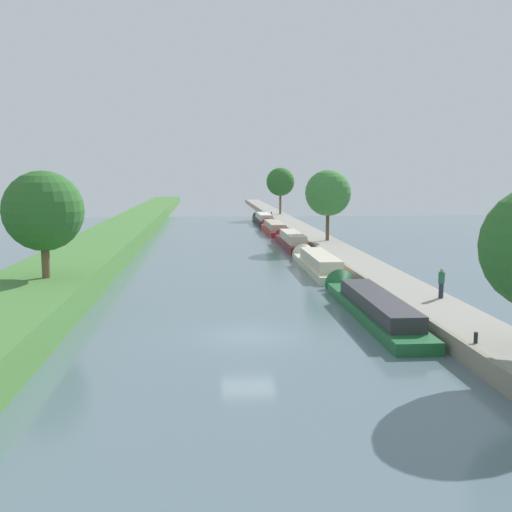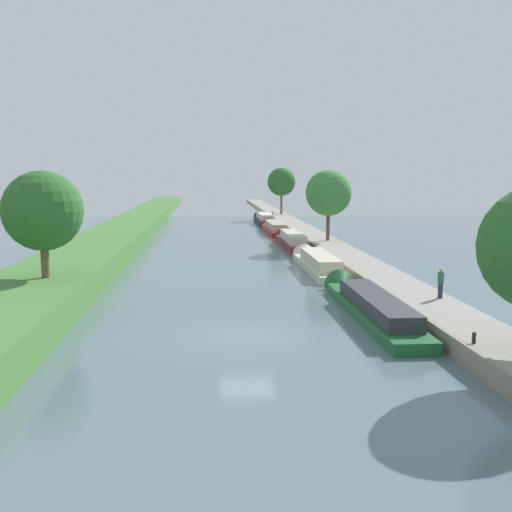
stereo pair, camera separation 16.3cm
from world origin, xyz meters
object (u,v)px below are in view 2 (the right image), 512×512
narrowboat_maroon (291,240)px  mooring_bollard_near (474,338)px  narrowboat_black (264,219)px  mooring_bollard_far (272,213)px  narrowboat_red (274,228)px  narrowboat_green (369,304)px  person_walking (441,282)px  narrowboat_cream (317,262)px

narrowboat_maroon → mooring_bollard_near: (1.91, -39.87, 0.43)m
narrowboat_black → mooring_bollard_far: narrowboat_black is taller
narrowboat_maroon → narrowboat_red: size_ratio=0.95×
narrowboat_green → narrowboat_black: 61.21m
narrowboat_maroon → person_walking: 31.34m
narrowboat_green → mooring_bollard_near: bearing=-77.9°
narrowboat_maroon → person_walking: size_ratio=8.38×
person_walking → mooring_bollard_near: bearing=-102.9°
narrowboat_green → person_walking: size_ratio=9.31×
person_walking → narrowboat_green: bearing=178.5°
person_walking → mooring_bollard_near: 9.04m
narrowboat_red → mooring_bollard_near: size_ratio=32.52×
person_walking → mooring_bollard_near: person_walking is taller
narrowboat_green → person_walking: 4.09m
narrowboat_green → person_walking: (3.91, -0.10, 1.18)m
narrowboat_maroon → narrowboat_black: size_ratio=0.92×
narrowboat_red → narrowboat_black: (-0.02, 14.59, 0.08)m
person_walking → narrowboat_black: bearing=93.8°
narrowboat_green → narrowboat_black: bearing=90.1°
narrowboat_cream → narrowboat_black: 45.64m
narrowboat_cream → narrowboat_red: 31.05m
narrowboat_cream → mooring_bollard_near: 24.55m
narrowboat_black → mooring_bollard_near: narrowboat_black is taller
narrowboat_red → mooring_bollard_far: narrowboat_red is taller
person_walking → mooring_bollard_far: 67.87m
narrowboat_cream → mooring_bollard_far: size_ratio=30.74×
narrowboat_maroon → person_walking: (3.92, -31.07, 1.07)m
narrowboat_cream → person_walking: bearing=-75.7°
narrowboat_green → narrowboat_red: (-0.12, 46.62, 0.04)m
narrowboat_green → narrowboat_black: size_ratio=1.02×
mooring_bollard_far → narrowboat_red: bearing=-95.5°
narrowboat_red → mooring_bollard_near: narrowboat_red is taller
narrowboat_cream → mooring_bollard_far: (1.99, 52.17, 0.50)m
narrowboat_red → narrowboat_maroon: bearing=-89.6°
narrowboat_maroon → mooring_bollard_near: 39.91m
narrowboat_cream → mooring_bollard_far: bearing=87.8°
mooring_bollard_far → person_walking: bearing=-88.3°
mooring_bollard_near → narrowboat_cream: bearing=94.6°
narrowboat_cream → mooring_bollard_near: size_ratio=30.74×
narrowboat_cream → narrowboat_red: size_ratio=0.95×
narrowboat_green → narrowboat_maroon: size_ratio=1.11×
narrowboat_black → narrowboat_red: bearing=-89.9°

